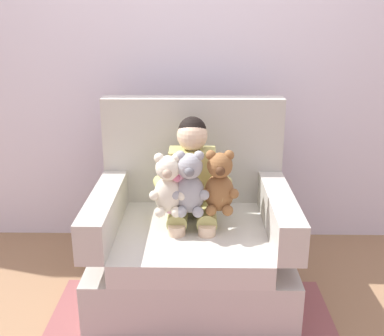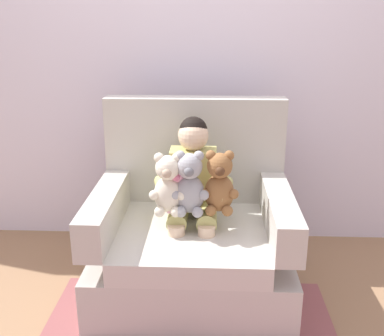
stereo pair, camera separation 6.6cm
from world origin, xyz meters
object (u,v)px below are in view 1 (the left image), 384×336
object	(u,v)px
armchair	(192,235)
plush_cream	(168,186)
plush_pink	(177,188)
plush_grey	(190,185)
plush_brown	(219,184)
seated_child	(192,185)

from	to	relation	value
armchair	plush_cream	xyz separation A→B (m)	(-0.12, -0.14, 0.36)
plush_cream	plush_pink	bearing A→B (deg)	37.24
armchair	plush_grey	bearing A→B (deg)	-94.14
plush_cream	plush_grey	distance (m)	0.11
plush_brown	plush_grey	bearing A→B (deg)	-165.12
armchair	plush_pink	bearing A→B (deg)	-126.02
armchair	seated_child	xyz separation A→B (m)	(0.00, 0.02, 0.30)
plush_grey	seated_child	bearing A→B (deg)	73.97
armchair	plush_grey	xyz separation A→B (m)	(-0.01, -0.14, 0.36)
seated_child	plush_cream	distance (m)	0.21
seated_child	plush_brown	bearing A→B (deg)	-41.15
armchair	plush_cream	world-z (taller)	armchair
armchair	plush_pink	size ratio (longest dim) A/B	3.81
armchair	seated_child	size ratio (longest dim) A/B	1.31
plush_brown	plush_grey	distance (m)	0.16
seated_child	plush_brown	world-z (taller)	seated_child
plush_brown	plush_pink	distance (m)	0.23
plush_brown	plush_grey	size ratio (longest dim) A/B	0.99
seated_child	plush_cream	world-z (taller)	seated_child
plush_brown	plush_grey	world-z (taller)	plush_grey
plush_cream	plush_grey	size ratio (longest dim) A/B	0.96
plush_cream	plush_brown	size ratio (longest dim) A/B	0.97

